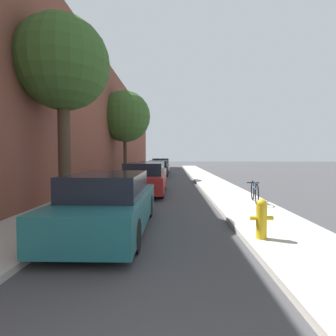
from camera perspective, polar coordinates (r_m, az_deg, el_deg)
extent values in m
plane|color=#3D3D3F|center=(16.36, -0.50, -3.50)|extent=(120.00, 120.00, 0.00)
cube|color=#ADA89E|center=(16.69, -10.52, -3.21)|extent=(2.00, 52.00, 0.12)
cube|color=#ADA89E|center=(16.53, 9.61, -3.26)|extent=(2.00, 52.00, 0.12)
cube|color=brown|center=(17.07, -15.15, 10.09)|extent=(0.70, 52.00, 7.98)
cylinder|color=black|center=(8.07, -15.18, -7.78)|extent=(0.22, 0.63, 0.63)
cylinder|color=black|center=(7.79, -4.26, -8.08)|extent=(0.22, 0.63, 0.63)
cylinder|color=black|center=(5.47, -23.81, -12.98)|extent=(0.22, 0.63, 0.63)
cylinder|color=black|center=(5.04, -7.40, -14.13)|extent=(0.22, 0.63, 0.63)
cube|color=#1E6066|center=(6.49, -12.25, -8.54)|extent=(1.73, 4.59, 0.68)
cube|color=black|center=(6.23, -12.70, -3.48)|extent=(1.52, 2.39, 0.51)
cylinder|color=black|center=(14.01, -7.63, -3.16)|extent=(0.22, 0.69, 0.69)
cylinder|color=black|center=(13.86, -0.90, -3.20)|extent=(0.22, 0.69, 0.69)
cylinder|color=black|center=(11.26, -9.82, -4.61)|extent=(0.22, 0.69, 0.69)
cylinder|color=black|center=(11.06, -1.42, -4.70)|extent=(0.22, 0.69, 0.69)
cube|color=maroon|center=(12.50, -4.90, -2.95)|extent=(1.86, 4.54, 0.70)
cube|color=black|center=(12.27, -5.00, -0.14)|extent=(1.64, 2.36, 0.54)
cylinder|color=black|center=(19.42, -5.37, -1.62)|extent=(0.22, 0.61, 0.61)
cylinder|color=black|center=(19.31, -0.73, -1.64)|extent=(0.22, 0.61, 0.61)
cylinder|color=black|center=(16.91, -6.35, -2.28)|extent=(0.22, 0.61, 0.61)
cylinder|color=black|center=(16.77, -1.02, -2.30)|extent=(0.22, 0.61, 0.61)
cube|color=tan|center=(18.07, -3.35, -1.31)|extent=(1.79, 4.10, 0.67)
cube|color=black|center=(17.87, -3.40, 0.56)|extent=(1.57, 2.13, 0.52)
cylinder|color=black|center=(24.52, -3.66, -0.66)|extent=(0.22, 0.65, 0.65)
cylinder|color=black|center=(24.44, -0.15, -0.66)|extent=(0.22, 0.65, 0.65)
cylinder|color=black|center=(22.02, -4.20, -1.04)|extent=(0.22, 0.65, 0.65)
cylinder|color=black|center=(21.93, -0.30, -1.05)|extent=(0.22, 0.65, 0.65)
cube|color=black|center=(23.20, -2.07, -0.33)|extent=(1.70, 4.07, 0.71)
cube|color=black|center=(23.02, -2.10, 1.08)|extent=(1.50, 2.11, 0.44)
cylinder|color=black|center=(30.26, -2.96, -0.05)|extent=(0.22, 0.62, 0.62)
cylinder|color=black|center=(30.18, 0.18, -0.05)|extent=(0.22, 0.62, 0.62)
cylinder|color=black|center=(27.43, -3.39, -0.34)|extent=(0.22, 0.62, 0.62)
cylinder|color=black|center=(27.35, 0.07, -0.34)|extent=(0.22, 0.62, 0.62)
cube|color=silver|center=(28.78, -1.52, 0.28)|extent=(1.88, 4.58, 0.74)
cube|color=black|center=(28.58, -1.54, 1.53)|extent=(1.66, 2.38, 0.53)
cylinder|color=#423323|center=(9.01, -21.25, 3.82)|extent=(0.38, 0.38, 3.71)
sphere|color=#335623|center=(9.44, -21.55, 20.09)|extent=(2.88, 2.88, 2.88)
cylinder|color=#423323|center=(19.59, -9.14, 2.89)|extent=(0.24, 0.24, 3.44)
sphere|color=#335623|center=(19.79, -9.20, 10.81)|extent=(3.66, 3.66, 3.66)
cylinder|color=gold|center=(5.72, 19.33, -10.83)|extent=(0.21, 0.21, 0.66)
sphere|color=gold|center=(5.64, 19.39, -7.23)|extent=(0.20, 0.20, 0.20)
cylinder|color=gold|center=(5.65, 17.80, -10.14)|extent=(0.13, 0.08, 0.08)
cylinder|color=gold|center=(5.75, 20.85, -9.97)|extent=(0.13, 0.08, 0.08)
torus|color=black|center=(10.42, 17.61, -4.54)|extent=(0.15, 0.72, 0.72)
torus|color=black|center=(9.40, 18.44, -5.33)|extent=(0.15, 0.72, 0.72)
cube|color=#235193|center=(9.89, 18.02, -3.99)|extent=(0.17, 0.87, 0.04)
cylinder|color=#235193|center=(9.70, 18.18, -3.54)|extent=(0.04, 0.04, 0.20)
cube|color=black|center=(10.31, 17.70, -3.02)|extent=(0.44, 0.10, 0.04)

